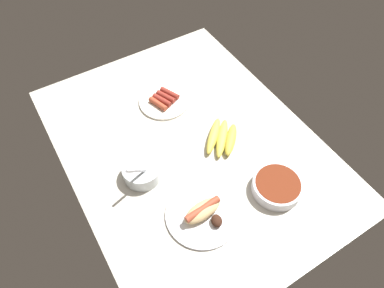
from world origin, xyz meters
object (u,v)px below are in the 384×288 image
at_px(banana_bunch, 222,138).
at_px(plate_sausages, 164,100).
at_px(plate_hotdog_assembled, 203,213).
at_px(bowl_chili, 277,186).
at_px(bowl_coleslaw, 142,171).

bearing_deg(banana_bunch, plate_sausages, -162.89).
distance_m(plate_sausages, plate_hotdog_assembled, 0.54).
bearing_deg(plate_hotdog_assembled, plate_sausages, 165.06).
height_order(plate_sausages, bowl_chili, bowl_chili).
relative_size(bowl_coleslaw, banana_bunch, 0.79).
relative_size(bowl_coleslaw, bowl_chili, 0.88).
bearing_deg(bowl_chili, plate_sausages, -167.20).
bearing_deg(plate_sausages, plate_hotdog_assembled, -14.94).
bearing_deg(bowl_chili, bowl_coleslaw, -128.44).
relative_size(plate_sausages, banana_bunch, 1.09).
xyz_separation_m(plate_sausages, bowl_coleslaw, (0.28, -0.24, 0.02)).
distance_m(plate_sausages, banana_bunch, 0.31).
xyz_separation_m(bowl_coleslaw, bowl_chili, (0.29, 0.37, -0.01)).
distance_m(banana_bunch, plate_hotdog_assembled, 0.32).
bearing_deg(banana_bunch, bowl_chili, 8.04).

